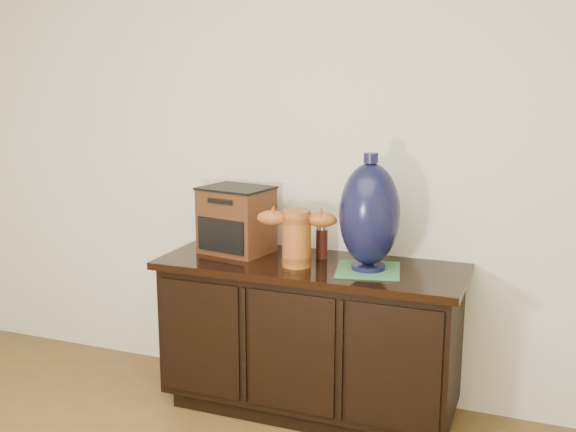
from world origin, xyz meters
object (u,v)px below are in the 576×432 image
at_px(lamp_base, 369,215).
at_px(spray_can, 322,242).
at_px(terracotta_vessel, 297,235).
at_px(tv_radio, 236,220).
at_px(sideboard, 310,336).

xyz_separation_m(lamp_base, spray_can, (-0.27, 0.13, -0.18)).
distance_m(terracotta_vessel, spray_can, 0.20).
bearing_deg(lamp_base, tv_radio, 172.86).
xyz_separation_m(terracotta_vessel, lamp_base, (0.33, 0.04, 0.11)).
bearing_deg(sideboard, lamp_base, -4.84).
xyz_separation_m(terracotta_vessel, tv_radio, (-0.37, 0.13, 0.02)).
height_order(lamp_base, spray_can, lamp_base).
distance_m(sideboard, lamp_base, 0.69).
distance_m(sideboard, terracotta_vessel, 0.53).
height_order(sideboard, tv_radio, tv_radio).
height_order(sideboard, terracotta_vessel, terracotta_vessel).
distance_m(tv_radio, spray_can, 0.45).
relative_size(tv_radio, spray_can, 2.25).
distance_m(sideboard, tv_radio, 0.68).
relative_size(tv_radio, lamp_base, 0.71).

